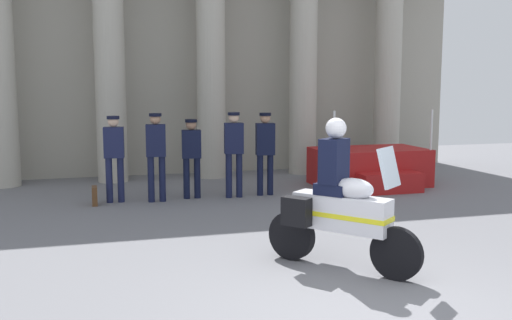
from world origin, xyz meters
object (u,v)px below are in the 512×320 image
reviewing_stand (371,168)px  officer_in_row_0 (114,152)px  motorcycle_with_rider (337,206)px  officer_in_row_3 (234,147)px  officer_in_row_1 (156,150)px  officer_in_row_4 (265,147)px  officer_in_row_2 (192,152)px  briefcase_on_ground (95,196)px

reviewing_stand → officer_in_row_0: bearing=-176.4°
motorcycle_with_rider → reviewing_stand: bearing=110.0°
officer_in_row_3 → motorcycle_with_rider: bearing=98.6°
officer_in_row_0 → officer_in_row_1: size_ratio=0.97×
officer_in_row_4 → officer_in_row_3: bearing=12.6°
officer_in_row_2 → officer_in_row_4: 1.53m
motorcycle_with_rider → briefcase_on_ground: size_ratio=5.28×
motorcycle_with_rider → officer_in_row_1: bearing=160.4°
officer_in_row_1 → officer_in_row_2: (0.72, 0.15, -0.08)m
officer_in_row_2 → motorcycle_with_rider: motorcycle_with_rider is taller
officer_in_row_0 → motorcycle_with_rider: motorcycle_with_rider is taller
officer_in_row_2 → officer_in_row_3: bearing=176.9°
officer_in_row_0 → officer_in_row_1: (0.79, -0.16, 0.03)m
reviewing_stand → officer_in_row_1: size_ratio=1.43×
reviewing_stand → officer_in_row_3: reviewing_stand is taller
officer_in_row_1 → officer_in_row_4: 2.25m
officer_in_row_2 → reviewing_stand: bearing=-168.1°
officer_in_row_1 → motorcycle_with_rider: motorcycle_with_rider is taller
officer_in_row_4 → briefcase_on_ground: (-3.43, -0.08, -0.83)m
reviewing_stand → officer_in_row_2: 4.22m
officer_in_row_0 → officer_in_row_2: officer_in_row_0 is taller
reviewing_stand → briefcase_on_ground: 6.11m
officer_in_row_1 → officer_in_row_3: (1.56, 0.00, -0.00)m
officer_in_row_2 → officer_in_row_0: bearing=6.6°
officer_in_row_4 → officer_in_row_0: bearing=5.3°
reviewing_stand → motorcycle_with_rider: 6.22m
motorcycle_with_rider → briefcase_on_ground: motorcycle_with_rider is taller
officer_in_row_4 → motorcycle_with_rider: motorcycle_with_rider is taller
officer_in_row_0 → officer_in_row_1: officer_in_row_1 is taller
officer_in_row_1 → briefcase_on_ground: officer_in_row_1 is taller
officer_in_row_0 → briefcase_on_ground: (-0.40, -0.16, -0.82)m
officer_in_row_1 → briefcase_on_ground: size_ratio=4.84×
officer_in_row_0 → briefcase_on_ground: officer_in_row_0 is taller
officer_in_row_1 → officer_in_row_3: 1.56m
officer_in_row_0 → officer_in_row_2: (1.51, -0.01, -0.05)m
officer_in_row_0 → officer_in_row_4: 3.04m
officer_in_row_1 → motorcycle_with_rider: bearing=116.4°
officer_in_row_0 → reviewing_stand: bearing=-169.5°
reviewing_stand → briefcase_on_ground: size_ratio=6.94×
officer_in_row_0 → officer_in_row_3: (2.36, -0.15, 0.03)m
briefcase_on_ground → officer_in_row_2: bearing=4.6°
reviewing_stand → motorcycle_with_rider: (-3.19, -5.33, 0.39)m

